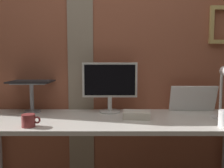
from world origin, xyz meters
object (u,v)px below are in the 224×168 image
at_px(whiteboard_panel, 193,99).
at_px(monitor, 109,83).
at_px(desk_lamp, 224,87).
at_px(laptop, 34,75).
at_px(coffee_mug, 28,121).

bearing_deg(whiteboard_panel, monitor, -177.23).
bearing_deg(desk_lamp, laptop, 167.27).
height_order(laptop, desk_lamp, laptop).
xyz_separation_m(whiteboard_panel, coffee_mug, (-1.24, -0.48, -0.07)).
xyz_separation_m(desk_lamp, coffee_mug, (-1.36, -0.18, -0.20)).
bearing_deg(desk_lamp, coffee_mug, -172.51).
bearing_deg(whiteboard_panel, coffee_mug, -158.95).
bearing_deg(whiteboard_panel, desk_lamp, -67.63).
bearing_deg(coffee_mug, laptop, 103.77).
distance_m(whiteboard_panel, desk_lamp, 0.35).
relative_size(laptop, desk_lamp, 0.88).
xyz_separation_m(monitor, desk_lamp, (0.83, -0.26, -0.00)).
xyz_separation_m(laptop, whiteboard_panel, (1.37, -0.04, -0.20)).
relative_size(laptop, whiteboard_panel, 0.89).
bearing_deg(monitor, laptop, 173.68).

